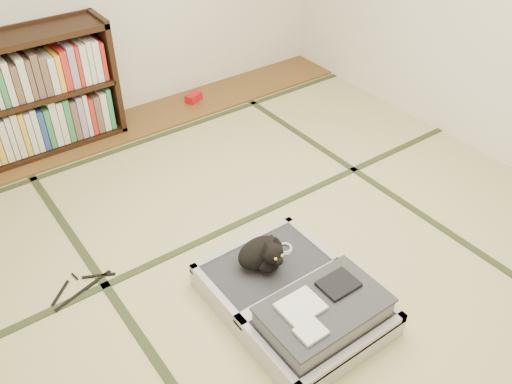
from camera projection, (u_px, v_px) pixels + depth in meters
floor at (282, 254)px, 3.37m from camera, size 4.50×4.50×0.00m
wood_strip at (139, 122)px, 4.65m from camera, size 4.00×0.50×0.02m
red_item at (194, 97)px, 4.90m from camera, size 0.17×0.14×0.07m
room_shell at (292, 24)px, 2.48m from camera, size 4.50×4.50×4.50m
tatami_borders at (238, 213)px, 3.68m from camera, size 4.00×4.50×0.01m
bookcase at (16, 102)px, 4.00m from camera, size 1.50×0.34×0.97m
suitcase at (298, 301)px, 2.93m from camera, size 0.73×0.98×0.29m
cat at (263, 254)px, 3.03m from camera, size 0.33×0.33×0.26m
cable_coil at (284, 249)px, 3.19m from camera, size 0.10×0.10×0.02m
hanger at (82, 287)px, 3.14m from camera, size 0.40×0.24×0.01m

